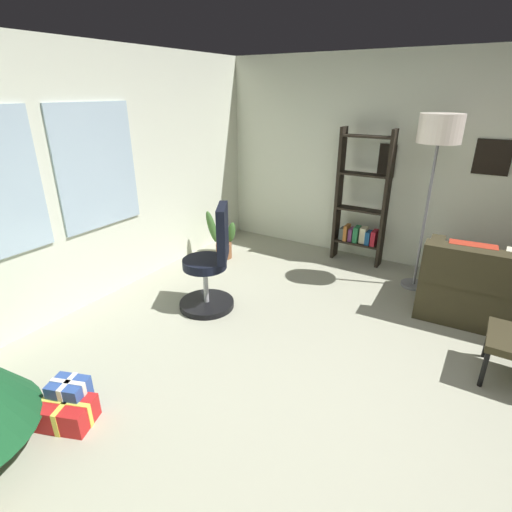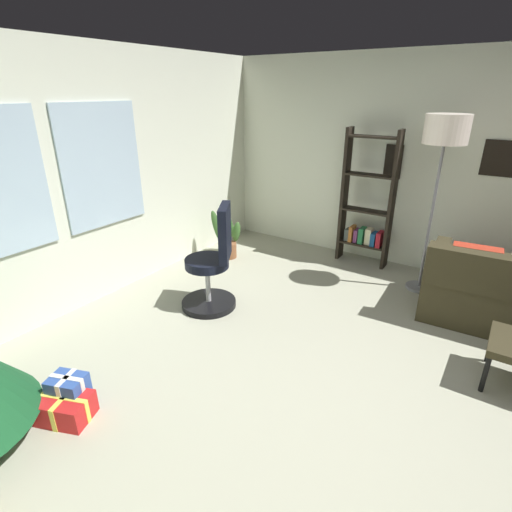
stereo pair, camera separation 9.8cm
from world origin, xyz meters
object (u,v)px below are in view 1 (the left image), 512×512
object	(u,v)px
bookshelf	(361,206)
floor_lamp	(439,139)
gift_box_red	(67,413)
potted_plant	(222,238)
office_chair	(211,269)
gift_box_blue	(71,397)

from	to	relation	value
bookshelf	floor_lamp	xyz separation A→B (m)	(-0.36, -0.81, 0.90)
gift_box_red	floor_lamp	size ratio (longest dim) A/B	0.22
floor_lamp	potted_plant	distance (m)	2.80
gift_box_red	office_chair	xyz separation A→B (m)	(1.75, 0.12, 0.34)
gift_box_blue	floor_lamp	distance (m)	3.94
potted_plant	floor_lamp	bearing A→B (deg)	-79.66
gift_box_red	bookshelf	distance (m)	3.84
gift_box_blue	potted_plant	size ratio (longest dim) A/B	0.45
gift_box_red	potted_plant	size ratio (longest dim) A/B	0.63
gift_box_blue	potted_plant	xyz separation A→B (m)	(2.83, 0.78, 0.12)
bookshelf	gift_box_blue	bearing A→B (deg)	167.56
office_chair	potted_plant	world-z (taller)	office_chair
floor_lamp	potted_plant	bearing A→B (deg)	100.34
floor_lamp	gift_box_blue	bearing A→B (deg)	153.76
office_chair	bookshelf	world-z (taller)	bookshelf
bookshelf	floor_lamp	bearing A→B (deg)	-114.19
gift_box_red	gift_box_blue	world-z (taller)	gift_box_blue
gift_box_blue	potted_plant	world-z (taller)	potted_plant
office_chair	gift_box_blue	bearing A→B (deg)	-177.70
potted_plant	gift_box_blue	bearing A→B (deg)	-164.61
gift_box_blue	bookshelf	size ratio (longest dim) A/B	0.17
gift_box_red	bookshelf	xyz separation A→B (m)	(3.71, -0.75, 0.65)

